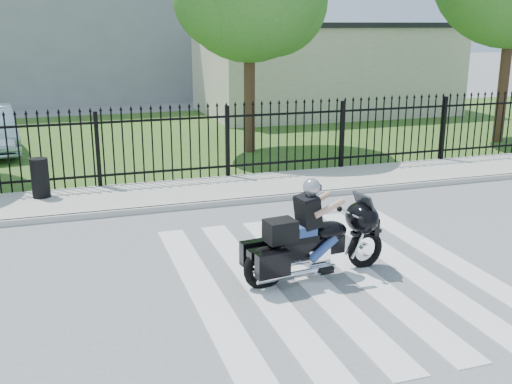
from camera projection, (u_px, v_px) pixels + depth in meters
name	position (u px, v px, depth m)	size (l,w,h in m)	color
ground	(335.00, 276.00, 8.99)	(120.00, 120.00, 0.00)	slate
crosswalk	(335.00, 275.00, 8.99)	(5.00, 5.50, 0.01)	silver
sidewalk	(240.00, 188.00, 13.55)	(40.00, 2.00, 0.12)	#ADAAA3
curb	(253.00, 200.00, 12.64)	(40.00, 0.12, 0.12)	#ADAAA3
grass_strip	(180.00, 137.00, 19.97)	(40.00, 12.00, 0.02)	#2D531C
iron_fence	(228.00, 144.00, 14.24)	(26.00, 0.04, 1.80)	black
building_low	(324.00, 70.00, 25.25)	(10.00, 6.00, 3.50)	beige
building_low_roof	(325.00, 25.00, 24.75)	(10.20, 6.20, 0.20)	black
motorcycle_rider	(313.00, 237.00, 8.77)	(2.36, 0.92, 1.56)	black
litter_bin	(40.00, 178.00, 12.55)	(0.37, 0.37, 0.83)	black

